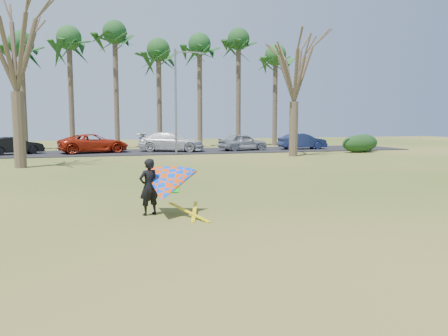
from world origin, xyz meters
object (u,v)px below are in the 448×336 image
object	(u,v)px
car_4	(243,142)
kite_flyer	(165,186)
streetlight	(178,96)
car_2	(94,143)
car_5	(302,141)
bare_tree_left	(14,41)
car_3	(171,142)
car_1	(15,146)
bare_tree_right	(295,66)

from	to	relation	value
car_4	kite_flyer	size ratio (longest dim) A/B	1.77
streetlight	kite_flyer	xyz separation A→B (m)	(-4.31, -21.54, -3.62)
car_2	car_4	bearing A→B (deg)	-106.53
car_5	kite_flyer	world-z (taller)	kite_flyer
bare_tree_left	car_2	bearing A→B (deg)	68.55
car_4	kite_flyer	xyz separation A→B (m)	(-10.34, -23.81, 0.06)
streetlight	kite_flyer	world-z (taller)	streetlight
bare_tree_left	streetlight	bearing A→B (deg)	34.57
car_3	car_4	world-z (taller)	car_3
bare_tree_left	car_2	xyz separation A→B (m)	(3.89, 9.89, -6.11)
streetlight	car_3	distance (m)	4.59
car_5	car_1	bearing A→B (deg)	91.93
streetlight	car_4	xyz separation A→B (m)	(6.03, 2.26, -3.69)
car_4	bare_tree_right	bearing A→B (deg)	-173.27
bare_tree_right	car_1	world-z (taller)	bare_tree_right
bare_tree_left	streetlight	size ratio (longest dim) A/B	1.21
bare_tree_right	kite_flyer	size ratio (longest dim) A/B	3.86
bare_tree_right	streetlight	bearing A→B (deg)	152.97
streetlight	kite_flyer	size ratio (longest dim) A/B	3.35
bare_tree_right	kite_flyer	bearing A→B (deg)	-124.70
streetlight	car_5	bearing A→B (deg)	11.51
car_3	car_5	bearing A→B (deg)	-70.48
car_2	streetlight	bearing A→B (deg)	-128.35
car_2	kite_flyer	world-z (taller)	kite_flyer
car_1	car_4	bearing A→B (deg)	-115.37
bare_tree_right	car_2	distance (m)	16.73
car_3	car_5	distance (m)	11.82
streetlight	car_5	xyz separation A→B (m)	(11.75, 2.39, -3.70)
streetlight	car_1	size ratio (longest dim) A/B	2.00
bare_tree_right	car_2	xyz separation A→B (m)	(-14.11, 6.89, -5.76)
bare_tree_right	streetlight	xyz separation A→B (m)	(-7.84, 4.00, -2.10)
car_4	car_1	bearing A→B (deg)	78.71
streetlight	car_4	bearing A→B (deg)	20.57
bare_tree_right	car_4	bearing A→B (deg)	106.09
car_1	car_4	xyz separation A→B (m)	(18.07, -0.61, 0.06)
bare_tree_right	car_2	bearing A→B (deg)	153.98
car_2	kite_flyer	bearing A→B (deg)	170.99
bare_tree_left	streetlight	world-z (taller)	bare_tree_left
car_3	kite_flyer	size ratio (longest dim) A/B	2.28
bare_tree_left	car_4	world-z (taller)	bare_tree_left
bare_tree_left	car_5	bearing A→B (deg)	23.21
car_2	kite_flyer	xyz separation A→B (m)	(1.97, -24.43, 0.03)
car_3	streetlight	bearing A→B (deg)	-157.07
bare_tree_left	car_3	bearing A→B (deg)	44.25
bare_tree_left	car_3	world-z (taller)	bare_tree_left
streetlight	car_3	world-z (taller)	streetlight
car_1	car_3	world-z (taller)	car_3
car_2	car_4	world-z (taller)	car_2
bare_tree_right	car_3	bearing A→B (deg)	139.14
bare_tree_left	car_5	xyz separation A→B (m)	(21.91, 9.39, -6.15)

